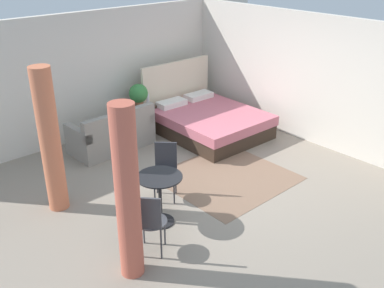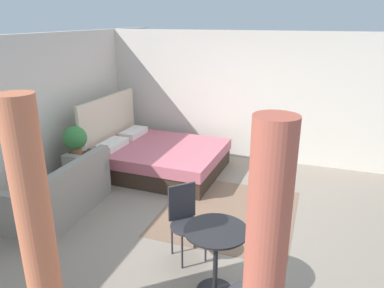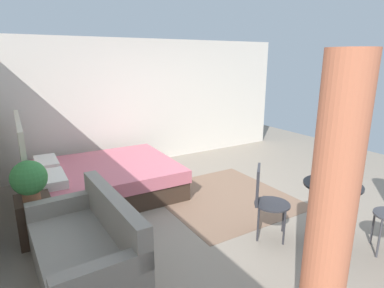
{
  "view_description": "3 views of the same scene",
  "coord_description": "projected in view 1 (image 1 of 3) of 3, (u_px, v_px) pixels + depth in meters",
  "views": [
    {
      "loc": [
        -4.62,
        -4.58,
        3.69
      ],
      "look_at": [
        -0.4,
        0.13,
        0.75
      ],
      "focal_mm": 40.83,
      "sensor_mm": 36.0,
      "label": 1
    },
    {
      "loc": [
        -4.47,
        -1.19,
        2.74
      ],
      "look_at": [
        0.63,
        0.63,
        0.86
      ],
      "focal_mm": 34.19,
      "sensor_mm": 36.0,
      "label": 2
    },
    {
      "loc": [
        -3.48,
        2.74,
        2.14
      ],
      "look_at": [
        0.5,
        0.33,
        0.87
      ],
      "focal_mm": 29.69,
      "sensor_mm": 36.0,
      "label": 3
    }
  ],
  "objects": [
    {
      "name": "ground_plane",
      "position": [
        214.0,
        180.0,
        7.45
      ],
      "size": [
        8.2,
        9.2,
        0.02
      ],
      "primitive_type": "cube",
      "color": "gray"
    },
    {
      "name": "wall_back",
      "position": [
        110.0,
        71.0,
        9.02
      ],
      "size": [
        8.2,
        0.12,
        2.51
      ],
      "primitive_type": "cube",
      "color": "silver",
      "rests_on": "ground"
    },
    {
      "name": "wall_right",
      "position": [
        311.0,
        79.0,
        8.5
      ],
      "size": [
        0.12,
        6.2,
        2.51
      ],
      "primitive_type": "cube",
      "color": "silver",
      "rests_on": "ground"
    },
    {
      "name": "area_rug",
      "position": [
        227.0,
        177.0,
        7.52
      ],
      "size": [
        2.02,
        1.9,
        0.01
      ],
      "primitive_type": "cube",
      "color": "#7F604C",
      "rests_on": "ground"
    },
    {
      "name": "bed",
      "position": [
        207.0,
        120.0,
        9.18
      ],
      "size": [
        1.86,
        2.27,
        1.34
      ],
      "color": "#38281E",
      "rests_on": "ground"
    },
    {
      "name": "couch",
      "position": [
        113.0,
        135.0,
        8.45
      ],
      "size": [
        1.59,
        0.85,
        0.84
      ],
      "color": "gray",
      "rests_on": "ground"
    },
    {
      "name": "nightstand",
      "position": [
        144.0,
        118.0,
        9.32
      ],
      "size": [
        0.45,
        0.39,
        0.55
      ],
      "color": "#38281E",
      "rests_on": "ground"
    },
    {
      "name": "potted_plant",
      "position": [
        138.0,
        94.0,
        9.04
      ],
      "size": [
        0.39,
        0.39,
        0.49
      ],
      "color": "#935B3D",
      "rests_on": "nightstand"
    },
    {
      "name": "vase",
      "position": [
        147.0,
        99.0,
        9.24
      ],
      "size": [
        0.1,
        0.1,
        0.23
      ],
      "color": "silver",
      "rests_on": "nightstand"
    },
    {
      "name": "balcony_table",
      "position": [
        160.0,
        191.0,
        6.11
      ],
      "size": [
        0.65,
        0.65,
        0.76
      ],
      "color": "black",
      "rests_on": "ground"
    },
    {
      "name": "cafe_chair_near_window",
      "position": [
        165.0,
        166.0,
        6.78
      ],
      "size": [
        0.61,
        0.61,
        0.89
      ],
      "color": "#2D2D33",
      "rests_on": "ground"
    },
    {
      "name": "cafe_chair_near_couch",
      "position": [
        150.0,
        219.0,
        5.44
      ],
      "size": [
        0.57,
        0.57,
        0.91
      ],
      "color": "#3F3F44",
      "rests_on": "ground"
    },
    {
      "name": "curtain_left",
      "position": [
        127.0,
        195.0,
        4.92
      ],
      "size": [
        0.29,
        0.29,
        2.2
      ],
      "color": "#C15B47",
      "rests_on": "ground"
    },
    {
      "name": "curtain_right",
      "position": [
        50.0,
        141.0,
        6.24
      ],
      "size": [
        0.3,
        0.3,
        2.2
      ],
      "color": "#D1704C",
      "rests_on": "ground"
    }
  ]
}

